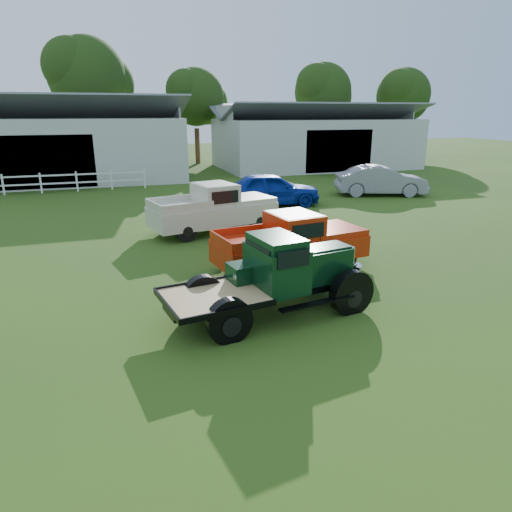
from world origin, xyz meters
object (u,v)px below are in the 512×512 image
object	(u,v)px
misc_car_blue	(271,189)
vintage_flatbed	(272,276)
white_pickup	(213,208)
red_pickup	(291,241)
misc_car_grey	(381,181)

from	to	relation	value
misc_car_blue	vintage_flatbed	bearing A→B (deg)	169.48
white_pickup	misc_car_blue	distance (m)	5.99
white_pickup	misc_car_blue	world-z (taller)	white_pickup
white_pickup	red_pickup	bearing A→B (deg)	-89.81
vintage_flatbed	misc_car_blue	bearing A→B (deg)	61.15
vintage_flatbed	red_pickup	bearing A→B (deg)	51.44
vintage_flatbed	red_pickup	world-z (taller)	vintage_flatbed
vintage_flatbed	red_pickup	size ratio (longest dim) A/B	1.01
vintage_flatbed	white_pickup	xyz separation A→B (m)	(0.47, 8.14, -0.02)
vintage_flatbed	misc_car_blue	distance (m)	13.32
misc_car_grey	white_pickup	bearing A→B (deg)	133.85
vintage_flatbed	misc_car_blue	xyz separation A→B (m)	(4.55, 12.52, -0.13)
white_pickup	misc_car_grey	bearing A→B (deg)	12.13
red_pickup	misc_car_blue	distance (m)	10.00
red_pickup	vintage_flatbed	bearing A→B (deg)	-127.98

